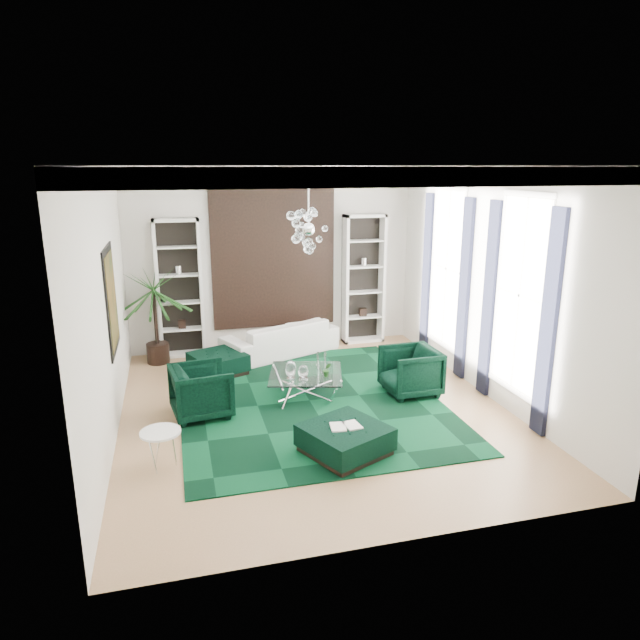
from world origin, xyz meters
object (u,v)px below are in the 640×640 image
object	(u,v)px
armchair_right	(410,371)
side_table	(162,450)
sofa	(280,338)
coffee_table	(306,384)
armchair_left	(202,391)
ottoman_side	(218,364)
ottoman_front	(345,440)
palm	(154,304)

from	to	relation	value
armchair_right	side_table	bearing A→B (deg)	-71.77
armchair_right	sofa	bearing A→B (deg)	-148.43
armchair_right	coffee_table	bearing A→B (deg)	-103.18
armchair_right	armchair_left	bearing A→B (deg)	-91.87
coffee_table	side_table	size ratio (longest dim) A/B	2.31
armchair_right	ottoman_side	size ratio (longest dim) A/B	0.99
armchair_left	side_table	distance (m)	1.62
ottoman_side	coffee_table	bearing A→B (deg)	-47.05
ottoman_front	coffee_table	bearing A→B (deg)	91.36
ottoman_side	palm	world-z (taller)	palm
ottoman_side	palm	xyz separation A→B (m)	(-1.10, 0.95, 1.00)
sofa	palm	xyz separation A→B (m)	(-2.45, 0.10, 0.85)
armchair_left	palm	size ratio (longest dim) A/B	0.37
armchair_left	armchair_right	bearing A→B (deg)	-97.84
sofa	side_table	distance (m)	4.77
sofa	ottoman_side	size ratio (longest dim) A/B	2.66
ottoman_front	side_table	xyz separation A→B (m)	(-2.40, 0.25, 0.05)
ottoman_front	armchair_right	bearing A→B (deg)	45.83
sofa	coffee_table	bearing A→B (deg)	67.36
side_table	palm	world-z (taller)	palm
ottoman_side	ottoman_front	distance (m)	3.82
armchair_right	palm	distance (m)	5.08
side_table	sofa	bearing A→B (deg)	60.48
sofa	armchair_right	xyz separation A→B (m)	(1.75, -2.65, 0.06)
armchair_left	ottoman_side	size ratio (longest dim) A/B	0.99
side_table	palm	distance (m)	4.36
sofa	palm	world-z (taller)	palm
armchair_right	side_table	size ratio (longest dim) A/B	1.72
armchair_left	side_table	size ratio (longest dim) A/B	1.72
sofa	armchair_left	bearing A→B (deg)	33.92
coffee_table	ottoman_side	distance (m)	1.98
ottoman_front	sofa	bearing A→B (deg)	90.65
armchair_right	coffee_table	distance (m)	1.80
ottoman_side	sofa	bearing A→B (deg)	32.20
armchair_right	ottoman_front	world-z (taller)	armchair_right
side_table	ottoman_side	bearing A→B (deg)	73.14
ottoman_side	side_table	distance (m)	3.45
armchair_right	ottoman_side	bearing A→B (deg)	-122.01
sofa	ottoman_front	xyz separation A→B (m)	(0.05, -4.40, -0.15)
armchair_left	ottoman_side	xyz separation A→B (m)	(0.40, 1.80, -0.21)
armchair_left	palm	world-z (taller)	palm
coffee_table	armchair_left	bearing A→B (deg)	-168.69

